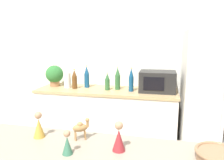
# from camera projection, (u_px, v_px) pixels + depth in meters

# --- Properties ---
(wall_back) EXTENTS (8.00, 0.06, 2.55)m
(wall_back) POSITION_uv_depth(u_px,v_px,m) (138.00, 62.00, 3.30)
(wall_back) COLOR silver
(wall_back) RESTS_ON ground_plane
(back_counter) EXTENTS (2.00, 0.63, 0.90)m
(back_counter) POSITION_uv_depth(u_px,v_px,m) (106.00, 119.00, 3.22)
(back_counter) COLOR silver
(back_counter) RESTS_ON ground_plane
(refrigerator) EXTENTS (0.87, 0.76, 1.72)m
(refrigerator) POSITION_uv_depth(u_px,v_px,m) (218.00, 100.00, 2.75)
(refrigerator) COLOR white
(refrigerator) RESTS_ON ground_plane
(potted_plant) EXTENTS (0.27, 0.27, 0.32)m
(potted_plant) POSITION_uv_depth(u_px,v_px,m) (55.00, 75.00, 3.32)
(potted_plant) COLOR #9E6B47
(potted_plant) RESTS_ON back_counter
(paper_towel_roll) EXTENTS (0.10, 0.10, 0.22)m
(paper_towel_roll) POSITION_uv_depth(u_px,v_px,m) (67.00, 80.00, 3.24)
(paper_towel_roll) COLOR white
(paper_towel_roll) RESTS_ON back_counter
(microwave) EXTENTS (0.48, 0.37, 0.28)m
(microwave) POSITION_uv_depth(u_px,v_px,m) (157.00, 81.00, 2.98)
(microwave) COLOR black
(microwave) RESTS_ON back_counter
(back_bottle_0) EXTENTS (0.07, 0.07, 0.28)m
(back_bottle_0) POSITION_uv_depth(u_px,v_px,m) (74.00, 79.00, 3.17)
(back_bottle_0) COLOR brown
(back_bottle_0) RESTS_ON back_counter
(back_bottle_1) EXTENTS (0.07, 0.07, 0.32)m
(back_bottle_1) POSITION_uv_depth(u_px,v_px,m) (87.00, 77.00, 3.25)
(back_bottle_1) COLOR navy
(back_bottle_1) RESTS_ON back_counter
(back_bottle_2) EXTENTS (0.07, 0.07, 0.33)m
(back_bottle_2) POSITION_uv_depth(u_px,v_px,m) (131.00, 80.00, 2.99)
(back_bottle_2) COLOR navy
(back_bottle_2) RESTS_ON back_counter
(back_bottle_3) EXTENTS (0.07, 0.07, 0.33)m
(back_bottle_3) POSITION_uv_depth(u_px,v_px,m) (118.00, 79.00, 3.10)
(back_bottle_3) COLOR #2D6033
(back_bottle_3) RESTS_ON back_counter
(back_bottle_4) EXTENTS (0.07, 0.07, 0.25)m
(back_bottle_4) POSITION_uv_depth(u_px,v_px,m) (107.00, 82.00, 3.07)
(back_bottle_4) COLOR #2D6033
(back_bottle_4) RESTS_ON back_counter
(fruit_bowl) EXTENTS (0.23, 0.23, 0.06)m
(fruit_bowl) POSITION_uv_depth(u_px,v_px,m) (218.00, 155.00, 1.11)
(fruit_bowl) COLOR #8C6647
(fruit_bowl) RESTS_ON bar_counter
(camel_figurine) EXTENTS (0.11, 0.09, 0.13)m
(camel_figurine) POSITION_uv_depth(u_px,v_px,m) (81.00, 127.00, 1.35)
(camel_figurine) COLOR olive
(camel_figurine) RESTS_ON bar_counter
(wise_man_figurine_blue) EXTENTS (0.07, 0.07, 0.17)m
(wise_man_figurine_blue) POSITION_uv_depth(u_px,v_px,m) (39.00, 126.00, 1.38)
(wise_man_figurine_blue) COLOR #B28933
(wise_man_figurine_blue) RESTS_ON bar_counter
(wise_man_figurine_crimson) EXTENTS (0.06, 0.06, 0.14)m
(wise_man_figurine_crimson) POSITION_uv_depth(u_px,v_px,m) (67.00, 144.00, 1.17)
(wise_man_figurine_crimson) COLOR #33664C
(wise_man_figurine_crimson) RESTS_ON bar_counter
(wise_man_figurine_purple) EXTENTS (0.07, 0.07, 0.17)m
(wise_man_figurine_purple) POSITION_uv_depth(u_px,v_px,m) (119.00, 138.00, 1.21)
(wise_man_figurine_purple) COLOR maroon
(wise_man_figurine_purple) RESTS_ON bar_counter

